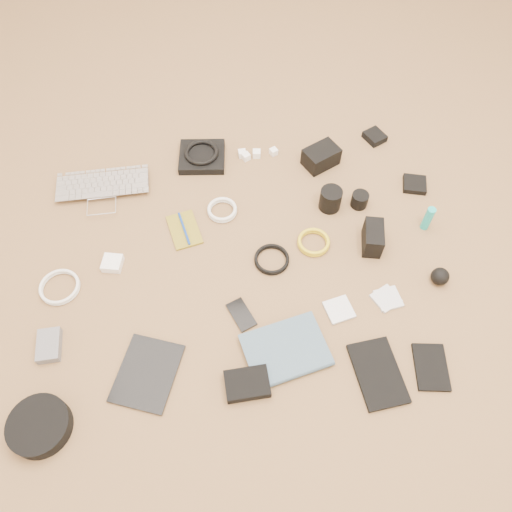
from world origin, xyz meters
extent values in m
cube|color=olive|center=(0.00, 0.00, -0.02)|extent=(4.00, 4.00, 0.04)
imported|color=#B6B6BA|center=(-0.49, 0.37, 0.01)|extent=(0.35, 0.25, 0.03)
cube|color=black|center=(-0.11, 0.50, 0.02)|extent=(0.20, 0.19, 0.03)
torus|color=black|center=(-0.11, 0.50, 0.04)|extent=(0.15, 0.15, 0.02)
cube|color=white|center=(0.05, 0.49, 0.01)|extent=(0.03, 0.03, 0.03)
cube|color=white|center=(0.11, 0.48, 0.01)|extent=(0.03, 0.03, 0.03)
cube|color=white|center=(0.17, 0.49, 0.01)|extent=(0.04, 0.04, 0.03)
cube|color=white|center=(0.06, 0.48, 0.01)|extent=(0.04, 0.04, 0.03)
cube|color=black|center=(0.34, 0.41, 0.04)|extent=(0.15, 0.13, 0.07)
cube|color=black|center=(0.59, 0.50, 0.01)|extent=(0.09, 0.10, 0.03)
cube|color=olive|center=(-0.21, 0.17, 0.00)|extent=(0.12, 0.17, 0.01)
cylinder|color=#123798|center=(-0.21, 0.17, 0.01)|extent=(0.03, 0.14, 0.01)
torus|color=white|center=(-0.06, 0.23, 0.01)|extent=(0.14, 0.14, 0.01)
cylinder|color=black|center=(0.33, 0.19, 0.04)|extent=(0.09, 0.09, 0.08)
cylinder|color=black|center=(0.44, 0.18, 0.03)|extent=(0.07, 0.07, 0.06)
cube|color=black|center=(0.67, 0.23, 0.01)|extent=(0.11, 0.11, 0.02)
cube|color=white|center=(-0.46, 0.07, 0.01)|extent=(0.08, 0.08, 0.03)
torus|color=white|center=(-0.63, 0.00, 0.01)|extent=(0.16, 0.16, 0.01)
torus|color=black|center=(0.08, -0.01, 0.01)|extent=(0.15, 0.15, 0.01)
torus|color=gold|center=(0.23, 0.04, 0.01)|extent=(0.14, 0.14, 0.01)
cube|color=black|center=(0.43, 0.00, 0.04)|extent=(0.09, 0.13, 0.09)
cylinder|color=#1AADA8|center=(0.64, 0.05, 0.05)|extent=(0.04, 0.04, 0.10)
cube|color=slate|center=(-0.65, -0.20, 0.01)|extent=(0.07, 0.11, 0.03)
cube|color=black|center=(-0.36, -0.34, 0.00)|extent=(0.24, 0.27, 0.01)
cube|color=black|center=(-0.06, -0.19, 0.00)|extent=(0.09, 0.12, 0.01)
cube|color=silver|center=(0.26, -0.23, 0.01)|extent=(0.10, 0.10, 0.01)
cube|color=silver|center=(0.42, -0.21, 0.01)|extent=(0.08, 0.08, 0.01)
cube|color=silver|center=(0.42, -0.21, 0.01)|extent=(0.10, 0.10, 0.01)
sphere|color=black|center=(0.61, -0.17, 0.03)|extent=(0.07, 0.07, 0.06)
cylinder|color=black|center=(-0.66, -0.45, 0.02)|extent=(0.21, 0.21, 0.05)
cube|color=black|center=(-0.07, -0.42, 0.02)|extent=(0.13, 0.09, 0.03)
imported|color=#3F586C|center=(0.07, -0.43, 0.01)|extent=(0.27, 0.22, 0.02)
cube|color=black|center=(0.32, -0.45, 0.01)|extent=(0.14, 0.22, 0.01)
cube|color=black|center=(0.48, -0.46, 0.01)|extent=(0.12, 0.16, 0.01)
camera|label=1|loc=(-0.13, -0.89, 1.44)|focal=35.00mm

